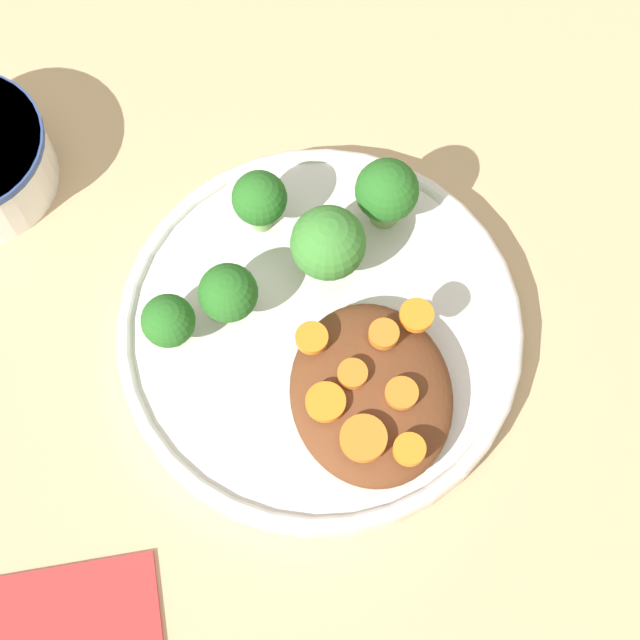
% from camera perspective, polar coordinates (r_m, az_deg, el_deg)
% --- Properties ---
extents(ground_plane, '(4.00, 4.00, 0.00)m').
position_cam_1_polar(ground_plane, '(0.70, 0.00, -1.02)').
color(ground_plane, tan).
extents(plate, '(0.26, 0.26, 0.03)m').
position_cam_1_polar(plate, '(0.69, 0.00, -0.64)').
color(plate, silver).
rests_on(plate, ground_plane).
extents(stew_mound, '(0.12, 0.10, 0.03)m').
position_cam_1_polar(stew_mound, '(0.65, 2.75, -3.95)').
color(stew_mound, brown).
rests_on(stew_mound, plate).
extents(broccoli_floret_0, '(0.04, 0.04, 0.05)m').
position_cam_1_polar(broccoli_floret_0, '(0.66, -4.91, 1.40)').
color(broccoli_floret_0, '#759E51').
rests_on(broccoli_floret_0, plate).
extents(broccoli_floret_1, '(0.05, 0.05, 0.06)m').
position_cam_1_polar(broccoli_floret_1, '(0.66, 0.44, 4.08)').
color(broccoli_floret_1, '#7FA85B').
rests_on(broccoli_floret_1, plate).
extents(broccoli_floret_2, '(0.04, 0.04, 0.05)m').
position_cam_1_polar(broccoli_floret_2, '(0.68, -3.24, 6.42)').
color(broccoli_floret_2, '#7FA85B').
rests_on(broccoli_floret_2, plate).
extents(broccoli_floret_3, '(0.03, 0.03, 0.04)m').
position_cam_1_polar(broccoli_floret_3, '(0.66, -8.08, -0.10)').
color(broccoli_floret_3, '#759E51').
rests_on(broccoli_floret_3, plate).
extents(broccoli_floret_4, '(0.04, 0.04, 0.06)m').
position_cam_1_polar(broccoli_floret_4, '(0.68, 3.58, 6.81)').
color(broccoli_floret_4, '#7FA85B').
rests_on(broccoli_floret_4, plate).
extents(carrot_slice_0, '(0.02, 0.02, 0.00)m').
position_cam_1_polar(carrot_slice_0, '(0.63, 4.38, -3.91)').
color(carrot_slice_0, orange).
rests_on(carrot_slice_0, stew_mound).
extents(carrot_slice_1, '(0.03, 0.03, 0.01)m').
position_cam_1_polar(carrot_slice_1, '(0.62, 2.34, -6.32)').
color(carrot_slice_1, orange).
rests_on(carrot_slice_1, stew_mound).
extents(carrot_slice_2, '(0.02, 0.02, 0.01)m').
position_cam_1_polar(carrot_slice_2, '(0.65, 5.17, 0.25)').
color(carrot_slice_2, orange).
rests_on(carrot_slice_2, stew_mound).
extents(carrot_slice_3, '(0.02, 0.02, 0.01)m').
position_cam_1_polar(carrot_slice_3, '(0.63, 1.75, -2.88)').
color(carrot_slice_3, orange).
rests_on(carrot_slice_3, stew_mound).
extents(carrot_slice_4, '(0.02, 0.02, 0.01)m').
position_cam_1_polar(carrot_slice_4, '(0.64, -0.44, -0.96)').
color(carrot_slice_4, orange).
rests_on(carrot_slice_4, stew_mound).
extents(carrot_slice_5, '(0.02, 0.02, 0.01)m').
position_cam_1_polar(carrot_slice_5, '(0.62, 4.79, -6.89)').
color(carrot_slice_5, orange).
rests_on(carrot_slice_5, stew_mound).
extents(carrot_slice_6, '(0.02, 0.02, 0.01)m').
position_cam_1_polar(carrot_slice_6, '(0.63, 0.31, -4.40)').
color(carrot_slice_6, orange).
rests_on(carrot_slice_6, stew_mound).
extents(carrot_slice_7, '(0.02, 0.02, 0.01)m').
position_cam_1_polar(carrot_slice_7, '(0.64, 3.42, -0.75)').
color(carrot_slice_7, orange).
rests_on(carrot_slice_7, stew_mound).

